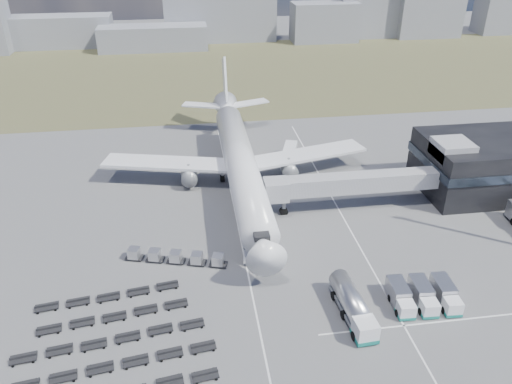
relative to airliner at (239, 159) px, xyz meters
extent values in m
plane|color=#565659|center=(0.00, -32.38, -5.29)|extent=(420.00, 420.00, 0.00)
cube|color=brown|center=(0.00, 77.62, -5.29)|extent=(420.00, 90.00, 0.01)
cube|color=silver|center=(-2.00, -27.38, -5.29)|extent=(0.25, 110.00, 0.01)
cube|color=silver|center=(16.00, -27.38, -5.29)|extent=(0.25, 110.00, 0.01)
cube|color=silver|center=(25.00, -40.38, -5.29)|extent=(40.00, 0.25, 0.01)
cube|color=black|center=(48.00, -8.38, -0.29)|extent=(30.00, 16.00, 10.00)
cube|color=#262D38|center=(48.00, -8.38, 0.91)|extent=(30.40, 16.40, 1.60)
cube|color=#939399|center=(36.00, -10.38, 4.21)|extent=(6.00, 6.00, 3.00)
cube|color=#939399|center=(18.10, -11.88, -0.19)|extent=(29.80, 3.00, 3.00)
cube|color=#939399|center=(4.70, -12.38, -0.19)|extent=(4.00, 3.60, 3.40)
cylinder|color=slate|center=(6.20, -11.88, -2.74)|extent=(0.70, 0.70, 5.10)
cylinder|color=black|center=(6.20, -11.88, -4.84)|extent=(1.40, 0.90, 1.40)
cylinder|color=white|center=(0.00, -2.38, 0.01)|extent=(5.60, 48.00, 5.60)
cone|color=white|center=(0.00, -28.88, 0.01)|extent=(5.60, 5.00, 5.60)
cone|color=white|center=(0.00, 25.62, 0.81)|extent=(5.60, 8.00, 5.60)
cube|color=black|center=(0.00, -26.88, 0.81)|extent=(2.20, 2.00, 0.80)
cube|color=white|center=(-13.00, 2.62, -1.19)|extent=(25.59, 11.38, 0.50)
cube|color=white|center=(13.00, 2.62, -1.19)|extent=(25.59, 11.38, 0.50)
cylinder|color=slate|center=(-9.50, 0.62, -2.89)|extent=(3.00, 5.00, 3.00)
cylinder|color=slate|center=(9.50, 0.62, -2.89)|extent=(3.00, 5.00, 3.00)
cube|color=white|center=(-5.50, 27.62, 1.21)|extent=(9.49, 5.63, 0.35)
cube|color=white|center=(5.50, 27.62, 1.21)|extent=(9.49, 5.63, 0.35)
cube|color=white|center=(0.00, 28.62, 6.51)|extent=(0.50, 9.06, 11.45)
cylinder|color=slate|center=(0.00, -23.38, -4.04)|extent=(0.50, 0.50, 2.50)
cylinder|color=slate|center=(-3.20, 1.62, -4.04)|extent=(0.60, 0.60, 2.50)
cylinder|color=slate|center=(3.20, 1.62, -4.04)|extent=(0.60, 0.60, 2.50)
cylinder|color=black|center=(0.00, -23.38, -4.79)|extent=(0.50, 1.20, 1.20)
cube|color=gray|center=(-57.68, 123.13, 0.53)|extent=(43.63, 12.00, 11.63)
cube|color=gray|center=(-19.85, 113.05, -0.85)|extent=(40.43, 12.00, 8.89)
cube|color=gray|center=(6.59, 125.26, 6.53)|extent=(44.14, 12.00, 23.64)
cube|color=gray|center=(47.87, 118.20, 2.19)|extent=(26.27, 12.00, 14.97)
cube|color=gray|center=(70.46, 124.61, 4.61)|extent=(30.49, 12.00, 19.81)
cube|color=gray|center=(92.72, 121.03, 7.60)|extent=(26.81, 12.00, 25.78)
cube|color=gray|center=(126.14, 123.61, 5.05)|extent=(17.24, 12.00, 20.68)
cube|color=white|center=(10.29, -41.87, -3.70)|extent=(2.78, 2.78, 2.52)
cube|color=#147266|center=(10.29, -41.87, -4.69)|extent=(2.90, 2.90, 0.55)
cylinder|color=#B7B7BC|center=(9.96, -36.51, -3.21)|extent=(3.23, 8.36, 2.74)
cube|color=slate|center=(9.96, -36.51, -4.47)|extent=(3.12, 8.35, 0.38)
cylinder|color=black|center=(10.06, -38.15, -4.74)|extent=(2.91, 1.37, 1.20)
cube|color=white|center=(-0.51, -24.80, -4.51)|extent=(3.80, 2.57, 1.55)
cube|color=white|center=(11.63, 9.53, -3.66)|extent=(4.22, 6.56, 2.85)
cube|color=#147266|center=(11.63, 9.53, -4.83)|extent=(4.35, 6.69, 0.46)
cube|color=white|center=(16.76, -38.80, -4.12)|extent=(2.17, 2.09, 1.98)
cube|color=#147266|center=(16.76, -38.80, -4.89)|extent=(2.27, 2.18, 0.41)
cube|color=#B7B7BC|center=(16.92, -35.65, -3.76)|extent=(2.38, 4.25, 2.34)
cube|color=white|center=(19.81, -38.96, -4.12)|extent=(2.17, 2.09, 1.98)
cube|color=#147266|center=(19.81, -38.96, -4.89)|extent=(2.27, 2.18, 0.41)
cube|color=#B7B7BC|center=(19.98, -35.82, -3.76)|extent=(2.38, 4.25, 2.34)
cube|color=white|center=(22.87, -39.12, -4.12)|extent=(2.17, 2.09, 1.98)
cube|color=#147266|center=(22.87, -39.12, -4.89)|extent=(2.27, 2.18, 0.41)
cube|color=#B7B7BC|center=(23.04, -35.98, -3.76)|extent=(2.38, 4.25, 2.34)
cube|color=black|center=(-18.28, -21.41, -4.99)|extent=(2.91, 2.23, 0.18)
cube|color=#B7B7BC|center=(-18.28, -21.41, -4.15)|extent=(1.96, 1.96, 1.49)
cube|color=black|center=(-15.23, -22.27, -4.99)|extent=(2.91, 2.23, 0.18)
cube|color=#B7B7BC|center=(-15.23, -22.27, -4.15)|extent=(1.96, 1.96, 1.49)
cube|color=black|center=(-12.17, -23.13, -4.99)|extent=(2.91, 2.23, 0.18)
cube|color=#B7B7BC|center=(-12.17, -23.13, -4.15)|extent=(1.96, 1.96, 1.49)
cube|color=black|center=(-9.12, -23.99, -4.99)|extent=(2.91, 2.23, 0.18)
cube|color=#B7B7BC|center=(-9.12, -23.99, -4.15)|extent=(1.96, 1.96, 1.49)
cube|color=black|center=(-6.06, -24.85, -4.99)|extent=(2.91, 2.23, 0.18)
cube|color=#B7B7BC|center=(-6.06, -24.85, -4.15)|extent=(1.96, 1.96, 1.49)
cube|color=black|center=(-19.34, -42.00, -4.94)|extent=(23.53, 4.84, 0.71)
cube|color=black|center=(-19.94, -37.92, -4.94)|extent=(23.53, 4.84, 0.71)
cube|color=black|center=(-20.53, -33.84, -4.94)|extent=(19.65, 4.28, 0.71)
cube|color=black|center=(-21.12, -29.75, -4.94)|extent=(19.65, 4.28, 0.71)
camera|label=1|loc=(-8.94, -83.62, 39.63)|focal=35.00mm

